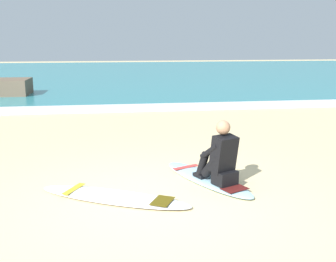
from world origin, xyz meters
TOP-DOWN VIEW (x-y plane):
  - ground_plane at (0.00, 0.00)m, footprint 80.00×80.00m
  - sea at (0.00, 21.42)m, footprint 80.00×28.00m
  - breaking_foam at (0.00, 7.72)m, footprint 80.00×0.90m
  - surfboard_main at (0.87, 0.74)m, footprint 1.30×2.07m
  - surfer_seated at (1.00, 0.46)m, footprint 0.59×0.77m
  - surfboard_spare_near at (-0.59, 0.18)m, footprint 2.24×1.52m

SIDE VIEW (x-z plane):
  - ground_plane at x=0.00m, z-range 0.00..0.00m
  - surfboard_spare_near at x=-0.59m, z-range 0.00..0.07m
  - surfboard_main at x=0.87m, z-range 0.00..0.07m
  - sea at x=0.00m, z-range 0.00..0.10m
  - breaking_foam at x=0.00m, z-range 0.00..0.11m
  - surfer_seated at x=1.00m, z-range -0.04..0.91m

